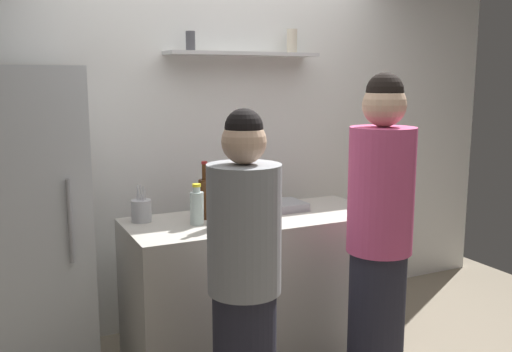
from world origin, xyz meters
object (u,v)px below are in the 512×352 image
at_px(person_grey_hoodie, 244,284).
at_px(person_pink_top, 379,242).
at_px(baking_pan, 277,206).
at_px(utensil_holder, 141,210).
at_px(refrigerator, 34,227).
at_px(wine_bottle_amber_glass, 205,197).
at_px(water_bottle_plastic, 197,207).
at_px(wine_bottle_pale_glass, 214,209).

bearing_deg(person_grey_hoodie, person_pink_top, 173.29).
relative_size(baking_pan, person_pink_top, 0.19).
bearing_deg(utensil_holder, person_grey_hoodie, -75.41).
distance_m(baking_pan, person_grey_hoodie, 1.04).
height_order(person_grey_hoodie, person_pink_top, person_pink_top).
relative_size(refrigerator, baking_pan, 5.25).
height_order(wine_bottle_amber_glass, water_bottle_plastic, wine_bottle_amber_glass).
bearing_deg(refrigerator, wine_bottle_pale_glass, -27.07).
xyz_separation_m(wine_bottle_amber_glass, person_pink_top, (0.67, -0.79, -0.15)).
bearing_deg(refrigerator, person_grey_hoodie, -52.30).
xyz_separation_m(wine_bottle_pale_glass, person_pink_top, (0.70, -0.56, -0.13)).
distance_m(wine_bottle_amber_glass, person_pink_top, 1.05).
distance_m(baking_pan, wine_bottle_amber_glass, 0.50).
relative_size(utensil_holder, wine_bottle_amber_glass, 0.65).
bearing_deg(wine_bottle_amber_glass, water_bottle_plastic, -130.16).
bearing_deg(water_bottle_plastic, wine_bottle_pale_glass, -65.12).
bearing_deg(wine_bottle_pale_glass, utensil_holder, 135.32).
bearing_deg(wine_bottle_amber_glass, person_grey_hoodie, -98.24).
bearing_deg(baking_pan, person_pink_top, -77.07).
relative_size(refrigerator, water_bottle_plastic, 7.58).
distance_m(baking_pan, wine_bottle_pale_glass, 0.57).
height_order(baking_pan, person_pink_top, person_pink_top).
bearing_deg(refrigerator, water_bottle_plastic, -21.77).
height_order(baking_pan, wine_bottle_amber_glass, wine_bottle_amber_glass).
distance_m(baking_pan, water_bottle_plastic, 0.59).
height_order(refrigerator, water_bottle_plastic, refrigerator).
relative_size(baking_pan, utensil_holder, 1.52).
distance_m(utensil_holder, wine_bottle_pale_glass, 0.46).
bearing_deg(water_bottle_plastic, person_grey_hoodie, -92.49).
xyz_separation_m(water_bottle_plastic, person_grey_hoodie, (-0.03, -0.72, -0.22)).
height_order(refrigerator, person_pink_top, refrigerator).
bearing_deg(person_pink_top, refrigerator, -175.55).
bearing_deg(baking_pan, wine_bottle_amber_glass, -179.48).
distance_m(baking_pan, person_pink_top, 0.82).
bearing_deg(person_grey_hoodie, wine_bottle_amber_glass, -107.35).
xyz_separation_m(baking_pan, wine_bottle_pale_glass, (-0.52, -0.23, 0.09)).
bearing_deg(person_grey_hoodie, baking_pan, -135.35).
bearing_deg(wine_bottle_pale_glass, wine_bottle_amber_glass, 82.42).
bearing_deg(refrigerator, baking_pan, -9.18).
bearing_deg(refrigerator, wine_bottle_amber_glass, -14.06).
height_order(baking_pan, wine_bottle_pale_glass, wine_bottle_pale_glass).
xyz_separation_m(water_bottle_plastic, person_pink_top, (0.76, -0.69, -0.12)).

